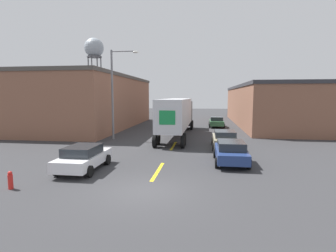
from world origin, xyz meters
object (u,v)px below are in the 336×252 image
at_px(parked_car_left_near, 84,157).
at_px(semi_truck, 178,113).
at_px(water_tower, 94,49).
at_px(parked_car_right_mid, 225,139).
at_px(parked_car_right_near, 231,152).
at_px(street_lamp, 115,88).
at_px(fire_hydrant, 10,180).
at_px(parked_car_right_far, 216,122).

bearing_deg(parked_car_left_near, semi_truck, 73.73).
bearing_deg(water_tower, parked_car_right_mid, -55.55).
bearing_deg(water_tower, semi_truck, -55.80).
bearing_deg(parked_car_right_near, street_lamp, 142.33).
xyz_separation_m(semi_truck, parked_car_left_near, (-4.10, -14.04, -1.67)).
bearing_deg(parked_car_right_near, fire_hydrant, -149.50).
bearing_deg(parked_car_right_far, water_tower, 136.28).
distance_m(semi_truck, parked_car_right_near, 12.25).
bearing_deg(fire_hydrant, street_lamp, 89.19).
distance_m(parked_car_right_mid, parked_car_left_near, 11.62).
distance_m(parked_car_right_mid, parked_car_right_far, 14.90).
height_order(parked_car_left_near, water_tower, water_tower).
xyz_separation_m(parked_car_right_mid, parked_car_right_near, (0.00, -5.03, 0.00)).
distance_m(street_lamp, fire_hydrant, 14.94).
distance_m(parked_car_right_mid, fire_hydrant, 15.43).
bearing_deg(parked_car_left_near, fire_hydrant, -119.32).
height_order(parked_car_left_near, parked_car_right_near, same).
height_order(parked_car_right_far, street_lamp, street_lamp).
xyz_separation_m(parked_car_right_far, parked_car_right_near, (0.00, -19.93, 0.00)).
bearing_deg(water_tower, parked_car_right_far, -43.72).
relative_size(parked_car_right_mid, parked_car_right_near, 1.00).
height_order(parked_car_right_near, water_tower, water_tower).
relative_size(parked_car_right_far, fire_hydrant, 5.00).
xyz_separation_m(water_tower, fire_hydrant, (19.18, -54.58, -15.70)).
bearing_deg(parked_car_right_mid, semi_truck, 125.95).
xyz_separation_m(parked_car_right_mid, parked_car_left_near, (-8.62, -7.80, 0.00)).
bearing_deg(parked_car_right_far, semi_truck, -117.56).
relative_size(semi_truck, parked_car_right_near, 3.67).
height_order(semi_truck, parked_car_right_mid, semi_truck).
bearing_deg(street_lamp, water_tower, 115.64).
distance_m(parked_car_left_near, water_tower, 57.42).
relative_size(parked_car_right_mid, parked_car_left_near, 1.00).
distance_m(parked_car_right_near, street_lamp, 13.76).
bearing_deg(water_tower, fire_hydrant, -70.64).
bearing_deg(semi_truck, water_tower, 124.89).
bearing_deg(street_lamp, parked_car_left_near, -80.85).
bearing_deg(parked_car_right_mid, street_lamp, 164.03).
bearing_deg(parked_car_right_mid, parked_car_right_near, -90.00).
distance_m(parked_car_right_far, parked_car_left_near, 24.28).
bearing_deg(water_tower, parked_car_right_near, -58.42).
xyz_separation_m(parked_car_right_mid, street_lamp, (-10.35, 2.96, 4.27)).
bearing_deg(parked_car_right_mid, parked_car_right_far, 90.00).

